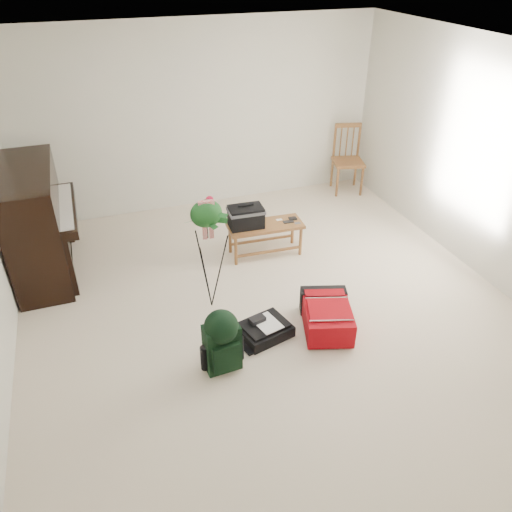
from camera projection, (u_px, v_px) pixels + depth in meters
name	position (u px, v px, depth m)	size (l,w,h in m)	color
floor	(273.00, 311.00, 5.20)	(5.00, 5.50, 0.01)	beige
ceiling	(278.00, 58.00, 3.86)	(5.00, 5.50, 0.01)	white
wall_back	(201.00, 118.00, 6.72)	(5.00, 0.04, 2.50)	silver
wall_right	(496.00, 168.00, 5.23)	(0.04, 5.50, 2.50)	silver
piano	(38.00, 225.00, 5.53)	(0.71, 1.50, 1.25)	black
bench	(252.00, 220.00, 5.87)	(0.92, 0.41, 0.69)	brown
dining_chair	(347.00, 160.00, 7.48)	(0.53, 0.53, 1.00)	brown
red_suitcase	(325.00, 313.00, 4.93)	(0.62, 0.78, 0.28)	#B2070E
black_duffel	(264.00, 329.00, 4.85)	(0.55, 0.48, 0.20)	black
green_backpack	(222.00, 338.00, 4.34)	(0.32, 0.30, 0.62)	black
flower_stand	(209.00, 256.00, 4.95)	(0.44, 0.44, 1.27)	black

